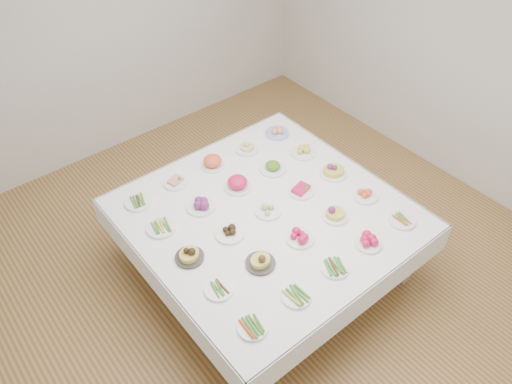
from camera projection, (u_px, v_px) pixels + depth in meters
room_envelope at (260, 92)px, 3.63m from camera, size 5.02×5.02×2.81m
display_table at (267, 218)px, 4.30m from camera, size 2.19×2.19×0.75m
dish_0 at (253, 327)px, 3.40m from camera, size 0.21×0.21×0.05m
dish_1 at (297, 295)px, 3.59m from camera, size 0.22×0.22×0.06m
dish_2 at (335, 267)px, 3.78m from camera, size 0.22×0.22×0.05m
dish_3 at (369, 241)px, 3.95m from camera, size 0.22×0.22×0.10m
dish_4 at (402, 220)px, 4.16m from camera, size 0.22×0.22×0.05m
dish_5 at (219, 289)px, 3.64m from camera, size 0.21×0.21×0.05m
dish_6 at (260, 258)px, 3.79m from camera, size 0.23×0.23×0.15m
dish_7 at (300, 236)px, 3.99m from camera, size 0.22×0.22×0.11m
dish_8 at (336, 212)px, 4.16m from camera, size 0.23×0.22×0.14m
dish_9 at (365, 194)px, 4.37m from camera, size 0.22×0.22×0.09m
dish_10 at (189, 252)px, 3.83m from camera, size 0.25×0.24×0.15m
dish_11 at (230, 231)px, 4.03m from camera, size 0.24×0.24×0.10m
dish_12 at (268, 209)px, 4.22m from camera, size 0.22×0.22×0.09m
dish_13 at (301, 189)px, 4.41m from camera, size 0.23×0.23×0.10m
dish_14 at (334, 168)px, 4.57m from camera, size 0.26×0.24×0.16m
dish_15 at (161, 227)px, 4.09m from camera, size 0.24×0.24×0.06m
dish_16 at (200, 203)px, 4.26m from camera, size 0.25×0.25×0.12m
dish_17 at (237, 182)px, 4.44m from camera, size 0.24×0.24×0.14m
dish_18 at (273, 165)px, 4.62m from camera, size 0.24×0.24×0.13m
dish_19 at (303, 150)px, 4.82m from camera, size 0.24×0.24×0.10m
dish_20 at (138, 201)px, 4.32m from camera, size 0.23×0.23×0.05m
dish_21 at (176, 181)px, 4.50m from camera, size 0.22×0.22×0.09m
dish_22 at (213, 162)px, 4.67m from camera, size 0.22×0.22×0.12m
dish_23 at (247, 146)px, 4.86m from camera, size 0.22×0.22×0.11m
dish_24 at (277, 131)px, 5.05m from camera, size 0.24×0.24×0.10m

